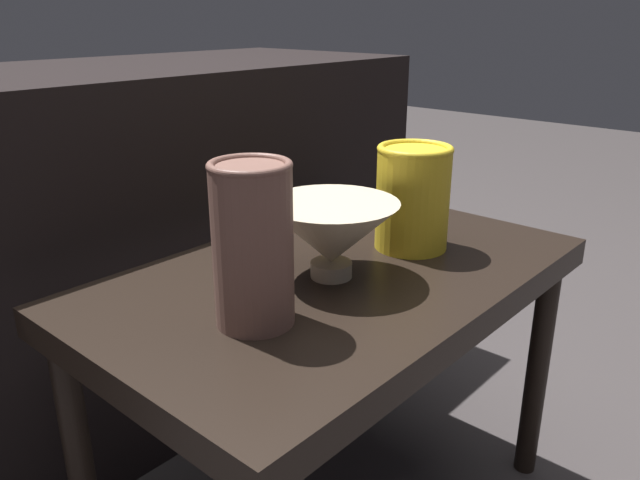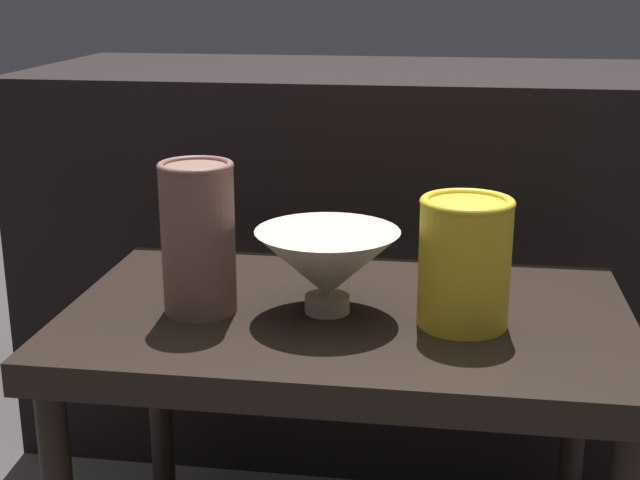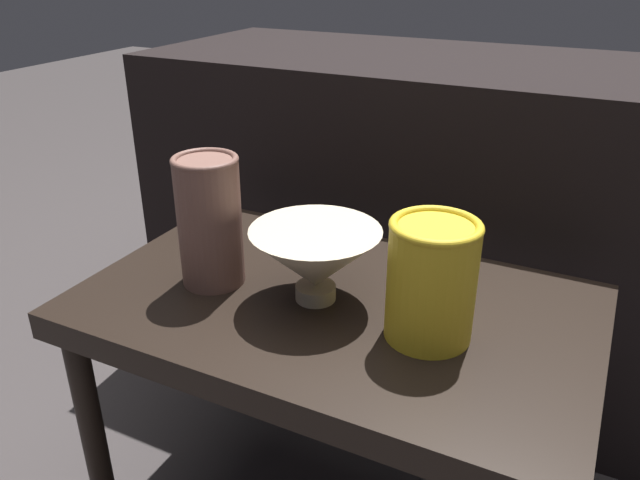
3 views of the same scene
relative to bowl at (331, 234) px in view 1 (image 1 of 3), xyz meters
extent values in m
cube|color=black|center=(0.02, 0.01, -0.08)|extent=(0.70, 0.43, 0.04)
cylinder|color=black|center=(0.34, -0.17, -0.30)|extent=(0.04, 0.04, 0.40)
cylinder|color=black|center=(-0.29, 0.19, -0.30)|extent=(0.04, 0.04, 0.40)
cylinder|color=black|center=(0.34, 0.19, -0.30)|extent=(0.04, 0.04, 0.40)
cube|color=black|center=(0.02, 0.58, -0.16)|extent=(1.26, 0.50, 0.68)
cylinder|color=#C1B293|center=(0.00, 0.00, -0.05)|extent=(0.06, 0.06, 0.02)
cone|color=#C1B293|center=(0.00, 0.00, 0.00)|extent=(0.18, 0.18, 0.08)
cylinder|color=brown|center=(-0.16, -0.02, 0.03)|extent=(0.09, 0.09, 0.18)
torus|color=brown|center=(-0.16, -0.02, 0.12)|extent=(0.09, 0.09, 0.01)
cylinder|color=gold|center=(0.17, -0.02, 0.01)|extent=(0.11, 0.11, 0.15)
torus|color=gold|center=(0.17, -0.02, 0.09)|extent=(0.11, 0.11, 0.01)
camera|label=1|loc=(-0.59, -0.50, 0.28)|focal=35.00mm
camera|label=2|loc=(0.14, -1.03, 0.34)|focal=50.00mm
camera|label=3|loc=(0.34, -0.67, 0.39)|focal=35.00mm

